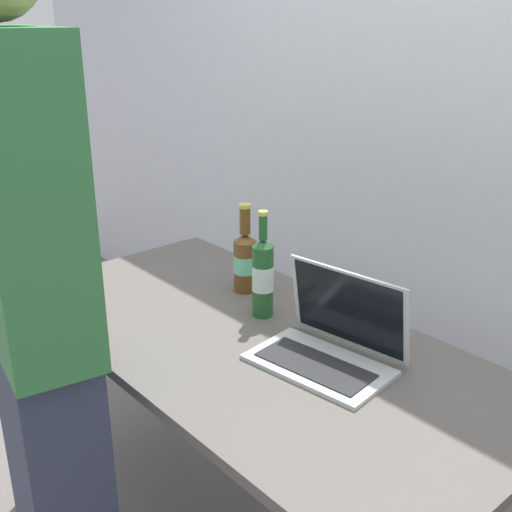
# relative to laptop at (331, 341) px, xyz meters

# --- Properties ---
(desk) EXTENTS (1.59, 0.77, 0.74)m
(desk) POSITION_rel_laptop_xyz_m (-0.23, -0.08, -0.14)
(desk) COLOR #56514C
(desk) RESTS_ON ground
(laptop) EXTENTS (0.39, 0.30, 0.24)m
(laptop) POSITION_rel_laptop_xyz_m (0.00, 0.00, 0.00)
(laptop) COLOR #B7BABC
(laptop) RESTS_ON desk
(beer_bottle_amber) EXTENTS (0.06, 0.06, 0.33)m
(beer_bottle_amber) POSITION_rel_laptop_xyz_m (-0.31, 0.04, 0.07)
(beer_bottle_amber) COLOR #1E5123
(beer_bottle_amber) RESTS_ON desk
(beer_bottle_dark) EXTENTS (0.08, 0.08, 0.29)m
(beer_bottle_dark) POSITION_rel_laptop_xyz_m (-0.49, 0.12, 0.05)
(beer_bottle_dark) COLOR brown
(beer_bottle_dark) RESTS_ON desk
(person_figure) EXTENTS (0.44, 0.31, 1.81)m
(person_figure) POSITION_rel_laptop_xyz_m (-0.32, -0.63, 0.13)
(person_figure) COLOR #2D3347
(person_figure) RESTS_ON ground
(back_wall) EXTENTS (6.00, 0.10, 2.60)m
(back_wall) POSITION_rel_laptop_xyz_m (-0.23, 0.85, 0.50)
(back_wall) COLOR silver
(back_wall) RESTS_ON ground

